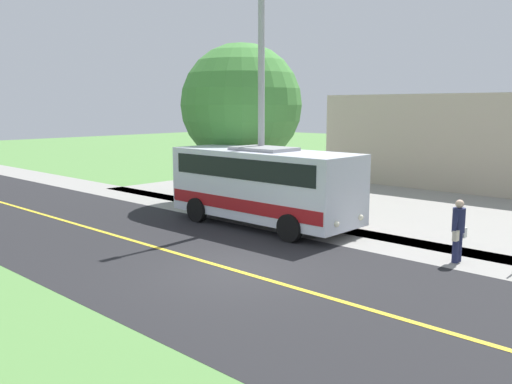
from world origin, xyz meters
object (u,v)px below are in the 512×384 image
shuttle_bus_front (264,183)px  street_light_pole (259,93)px  tree_curbside (241,105)px  pedestrian_with_bags (458,229)px

shuttle_bus_front → street_light_pole: size_ratio=0.85×
shuttle_bus_front → tree_curbside: 5.59m
tree_curbside → street_light_pole: bearing=53.3°
street_light_pole → pedestrian_with_bags: bearing=88.8°
shuttle_bus_front → pedestrian_with_bags: bearing=91.7°
street_light_pole → tree_curbside: street_light_pole is taller
pedestrian_with_bags → street_light_pole: size_ratio=0.20×
pedestrian_with_bags → tree_curbside: tree_curbside is taller
tree_curbside → pedestrian_with_bags: bearing=76.3°
street_light_pole → tree_curbside: 4.23m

